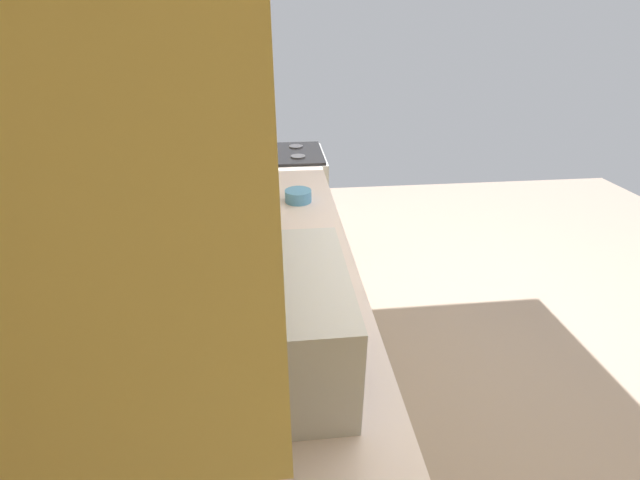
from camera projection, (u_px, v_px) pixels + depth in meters
The scene contains 7 objects.
ground_plane at pixel (481, 372), 2.46m from camera, with size 6.21×6.21×0.00m, color gray.
wall_back at pixel (187, 146), 1.66m from camera, with size 4.00×0.12×2.81m, color #E0C37F.
counter_run at pixel (289, 381), 1.81m from camera, with size 3.11×0.63×0.92m.
upper_cabinets at pixel (217, 25), 1.14m from camera, with size 2.20×0.30×0.64m.
oven_range at pixel (284, 207), 3.44m from camera, with size 0.63×0.68×1.10m.
microwave at pixel (280, 322), 1.19m from camera, with size 0.53×0.40×0.33m.
bowl at pixel (298, 195), 2.39m from camera, with size 0.15×0.15×0.07m.
Camera 1 is at (-1.69, 1.14, 1.86)m, focal length 23.27 mm.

